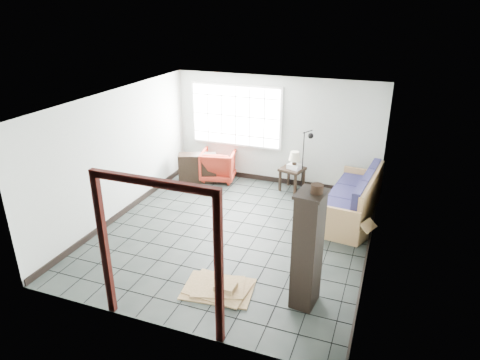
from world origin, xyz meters
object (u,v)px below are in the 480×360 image
at_px(futon_sofa, 354,202).
at_px(armchair, 218,164).
at_px(side_table, 292,172).
at_px(tall_shelf, 308,249).

bearing_deg(futon_sofa, armchair, 171.01).
relative_size(side_table, tall_shelf, 0.35).
bearing_deg(side_table, futon_sofa, -31.39).
bearing_deg(futon_sofa, side_table, 154.95).
xyz_separation_m(futon_sofa, armchair, (-3.42, 0.94, 0.05)).
height_order(side_table, tall_shelf, tall_shelf).
bearing_deg(armchair, futon_sofa, 153.18).
bearing_deg(tall_shelf, side_table, 113.78).
bearing_deg(side_table, tall_shelf, -73.20).
bearing_deg(futon_sofa, tall_shelf, -90.06).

